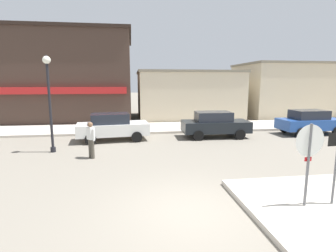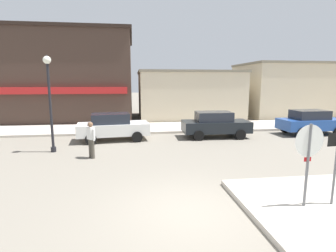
# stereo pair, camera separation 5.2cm
# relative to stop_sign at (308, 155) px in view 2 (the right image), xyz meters

# --- Properties ---
(ground_plane) EXTENTS (160.00, 160.00, 0.00)m
(ground_plane) POSITION_rel_stop_sign_xyz_m (-2.93, 0.37, -1.52)
(ground_plane) COLOR gray
(kerb_far) EXTENTS (80.00, 4.00, 0.15)m
(kerb_far) POSITION_rel_stop_sign_xyz_m (-2.93, 12.72, -1.44)
(kerb_far) COLOR beige
(kerb_far) RESTS_ON ground
(stop_sign) EXTENTS (0.82, 0.09, 2.30)m
(stop_sign) POSITION_rel_stop_sign_xyz_m (0.00, 0.00, 0.00)
(stop_sign) COLOR slate
(stop_sign) RESTS_ON ground
(one_way_sign) EXTENTS (0.60, 0.07, 2.10)m
(one_way_sign) POSITION_rel_stop_sign_xyz_m (0.79, -0.00, -0.19)
(one_way_sign) COLOR slate
(one_way_sign) RESTS_ON ground
(lamp_post) EXTENTS (0.36, 0.36, 4.54)m
(lamp_post) POSITION_rel_stop_sign_xyz_m (-8.17, 7.01, 1.44)
(lamp_post) COLOR black
(lamp_post) RESTS_ON ground
(parked_car_nearest) EXTENTS (4.17, 2.22, 1.56)m
(parked_car_nearest) POSITION_rel_stop_sign_xyz_m (-5.51, 9.24, -0.71)
(parked_car_nearest) COLOR white
(parked_car_nearest) RESTS_ON ground
(parked_car_second) EXTENTS (4.04, 1.94, 1.56)m
(parked_car_second) POSITION_rel_stop_sign_xyz_m (0.58, 9.28, -0.71)
(parked_car_second) COLOR black
(parked_car_second) RESTS_ON ground
(parked_car_third) EXTENTS (4.06, 1.98, 1.56)m
(parked_car_third) POSITION_rel_stop_sign_xyz_m (6.90, 9.33, -0.71)
(parked_car_third) COLOR #234C9E
(parked_car_third) RESTS_ON ground
(pedestrian_crossing_near) EXTENTS (0.41, 0.49, 1.61)m
(pedestrian_crossing_near) POSITION_rel_stop_sign_xyz_m (-6.19, 5.70, -0.65)
(pedestrian_crossing_near) COLOR #4C473D
(pedestrian_crossing_near) RESTS_ON ground
(building_corner_shop) EXTENTS (11.64, 10.09, 7.53)m
(building_corner_shop) POSITION_rel_stop_sign_xyz_m (-10.12, 19.51, 2.25)
(building_corner_shop) COLOR #3D2D26
(building_corner_shop) RESTS_ON ground
(building_storefront_left_near) EXTENTS (9.13, 7.39, 4.31)m
(building_storefront_left_near) POSITION_rel_stop_sign_xyz_m (0.76, 18.52, 0.64)
(building_storefront_left_near) COLOR beige
(building_storefront_left_near) RESTS_ON ground
(building_storefront_left_mid) EXTENTS (8.15, 6.86, 5.10)m
(building_storefront_left_mid) POSITION_rel_stop_sign_xyz_m (10.36, 18.48, 1.04)
(building_storefront_left_mid) COLOR beige
(building_storefront_left_mid) RESTS_ON ground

